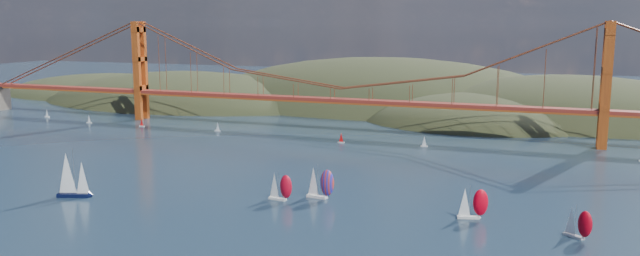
% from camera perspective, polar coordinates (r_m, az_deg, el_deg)
% --- Properties ---
extents(ground, '(1200.00, 1200.00, 0.00)m').
position_cam_1_polar(ground, '(159.95, -19.31, -10.76)').
color(ground, black).
rests_on(ground, ground).
extents(headlands, '(725.00, 225.00, 96.00)m').
position_cam_1_polar(headlands, '(401.61, 12.57, -0.20)').
color(headlands, black).
rests_on(headlands, ground).
extents(bridge, '(552.00, 12.00, 55.00)m').
position_cam_1_polar(bridge, '(311.43, 1.72, 5.54)').
color(bridge, maroon).
rests_on(bridge, ground).
extents(sloop_navy, '(10.68, 7.64, 15.72)m').
position_cam_1_polar(sloop_navy, '(210.82, -21.78, -4.05)').
color(sloop_navy, black).
rests_on(sloop_navy, ground).
extents(racer_0, '(8.29, 3.92, 9.35)m').
position_cam_1_polar(racer_0, '(193.23, -3.69, -5.35)').
color(racer_0, silver).
rests_on(racer_0, ground).
extents(racer_1, '(8.62, 4.95, 9.66)m').
position_cam_1_polar(racer_1, '(180.17, 13.74, -6.67)').
color(racer_1, silver).
rests_on(racer_1, ground).
extents(racer_2, '(7.56, 6.38, 8.72)m').
position_cam_1_polar(racer_2, '(172.74, 22.49, -8.00)').
color(racer_2, silver).
rests_on(racer_2, ground).
extents(racer_rwb, '(9.46, 4.35, 10.70)m').
position_cam_1_polar(racer_rwb, '(194.81, -0.01, -5.01)').
color(racer_rwb, white).
rests_on(racer_rwb, ground).
extents(distant_boat_0, '(3.00, 2.00, 4.70)m').
position_cam_1_polar(distant_boat_0, '(395.33, -23.69, 1.25)').
color(distant_boat_0, silver).
rests_on(distant_boat_0, ground).
extents(distant_boat_1, '(3.00, 2.00, 4.70)m').
position_cam_1_polar(distant_boat_1, '(363.48, -20.37, 0.80)').
color(distant_boat_1, silver).
rests_on(distant_boat_1, ground).
extents(distant_boat_2, '(3.00, 2.00, 4.70)m').
position_cam_1_polar(distant_boat_2, '(342.50, -16.00, 0.52)').
color(distant_boat_2, silver).
rests_on(distant_boat_2, ground).
extents(distant_boat_3, '(3.00, 2.00, 4.70)m').
position_cam_1_polar(distant_boat_3, '(318.90, -9.34, 0.12)').
color(distant_boat_3, silver).
rests_on(distant_boat_3, ground).
extents(distant_boat_8, '(3.00, 2.00, 4.70)m').
position_cam_1_polar(distant_boat_8, '(279.38, 9.51, -1.22)').
color(distant_boat_8, silver).
rests_on(distant_boat_8, ground).
extents(distant_boat_9, '(3.00, 2.00, 4.70)m').
position_cam_1_polar(distant_boat_9, '(284.76, 1.95, -0.89)').
color(distant_boat_9, silver).
rests_on(distant_boat_9, ground).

